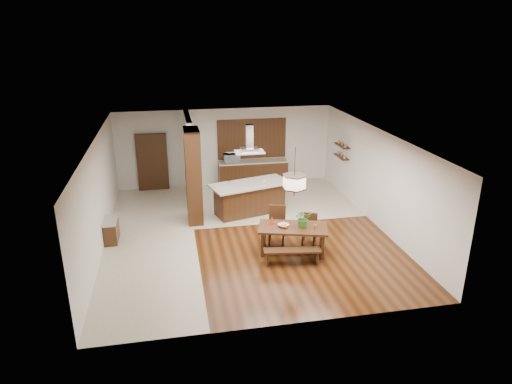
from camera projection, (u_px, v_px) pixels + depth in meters
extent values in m
plane|color=#381B0A|center=(246.00, 232.00, 13.43)|extent=(9.00, 9.00, 0.00)
cube|color=white|center=(245.00, 136.00, 12.44)|extent=(8.00, 9.00, 0.04)
cube|color=silver|center=(225.00, 147.00, 17.08)|extent=(8.00, 0.04, 2.90)
cube|color=silver|center=(285.00, 261.00, 8.78)|extent=(8.00, 0.04, 2.90)
cube|color=silver|center=(99.00, 195.00, 12.21)|extent=(0.04, 9.00, 2.90)
cube|color=silver|center=(377.00, 178.00, 13.65)|extent=(0.04, 9.00, 2.90)
cube|color=beige|center=(151.00, 240.00, 12.93)|extent=(2.50, 9.00, 0.01)
cube|color=beige|center=(269.00, 200.00, 15.96)|extent=(5.50, 4.00, 0.01)
cube|color=#432710|center=(245.00, 137.00, 12.44)|extent=(8.00, 9.00, 0.02)
cube|color=black|center=(193.00, 176.00, 13.79)|extent=(0.45, 1.00, 2.90)
cube|color=silver|center=(189.00, 158.00, 15.73)|extent=(0.18, 2.40, 2.90)
cube|color=black|center=(111.00, 230.00, 12.82)|extent=(0.37, 0.88, 0.63)
cube|color=black|center=(152.00, 162.00, 16.64)|extent=(1.10, 0.20, 2.10)
cube|color=black|center=(253.00, 174.00, 17.33)|extent=(2.60, 0.60, 0.90)
cube|color=#B9AFA2|center=(253.00, 162.00, 17.17)|extent=(2.60, 0.62, 0.05)
cube|color=brown|center=(252.00, 139.00, 17.13)|extent=(2.60, 0.08, 1.50)
cube|color=black|center=(341.00, 157.00, 16.04)|extent=(0.26, 0.90, 0.04)
cube|color=black|center=(342.00, 146.00, 15.91)|extent=(0.26, 0.90, 0.04)
cube|color=black|center=(293.00, 228.00, 12.01)|extent=(1.98, 1.36, 0.06)
cube|color=black|center=(263.00, 239.00, 12.21)|extent=(0.27, 0.71, 0.69)
cube|color=black|center=(322.00, 242.00, 12.08)|extent=(0.27, 0.71, 0.69)
imported|color=#356D24|center=(303.00, 218.00, 11.93)|extent=(0.45, 0.39, 0.48)
imported|color=beige|center=(283.00, 225.00, 12.00)|extent=(0.36, 0.36, 0.07)
cone|color=red|center=(272.00, 220.00, 12.12)|extent=(0.17, 0.17, 0.22)
cylinder|color=gold|center=(315.00, 227.00, 11.87)|extent=(0.09, 0.09, 0.10)
cube|color=black|center=(250.00, 199.00, 14.68)|extent=(2.31, 1.38, 0.98)
cube|color=#B9AFA2|center=(250.00, 184.00, 14.45)|extent=(2.70, 1.73, 0.05)
imported|color=silver|center=(264.00, 182.00, 14.43)|extent=(0.16, 0.16, 0.10)
imported|color=silver|center=(232.00, 158.00, 16.93)|extent=(0.60, 0.41, 0.33)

